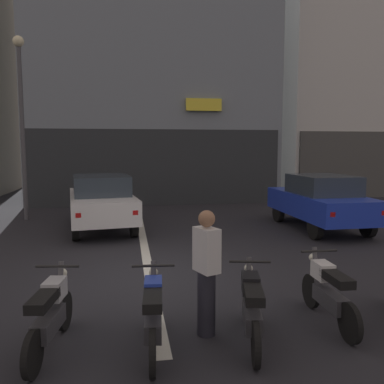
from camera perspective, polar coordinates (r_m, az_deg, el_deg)
The scene contains 12 objects.
ground_plane at distance 7.85m, azimuth -6.00°, elevation -12.02°, with size 120.00×120.00×0.00m, color #232328.
lane_centre_line at distance 13.67m, azimuth -7.41°, elevation -4.04°, with size 0.20×18.00×0.01m, color silver.
building_mid_block at distance 22.61m, azimuth -6.02°, elevation 23.19°, with size 10.96×9.48×18.03m.
building_far_right at distance 26.04m, azimuth 21.48°, elevation 23.03°, with size 9.02×7.34×20.23m.
car_white_crossing_near at distance 12.26m, azimuth -12.77°, elevation -1.18°, with size 2.30×4.30×1.64m.
car_blue_parked_kerbside at distance 12.65m, azimuth 17.74°, elevation -1.10°, with size 1.80×4.12×1.64m.
street_lamp at distance 14.72m, azimuth -23.05°, elevation 10.89°, with size 0.36×0.36×6.07m.
motorcycle_silver_row_leftmost at distance 5.39m, azimuth -19.47°, elevation -16.01°, with size 0.55×1.66×0.98m.
motorcycle_blue_row_left_mid at distance 5.15m, azimuth -5.52°, elevation -16.75°, with size 0.55×1.67×0.98m.
motorcycle_black_row_centre at distance 5.35m, azimuth 8.44°, elevation -15.86°, with size 0.56×1.65×0.98m.
motorcycle_white_row_right_mid at distance 6.12m, azimuth 18.80°, elevation -13.22°, with size 0.55×1.67×0.98m.
person_by_motorcycles at distance 5.35m, azimuth 2.07°, elevation -11.26°, with size 0.34×0.42×1.67m.
Camera 1 is at (-0.39, -7.43, 2.48)m, focal length 37.59 mm.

